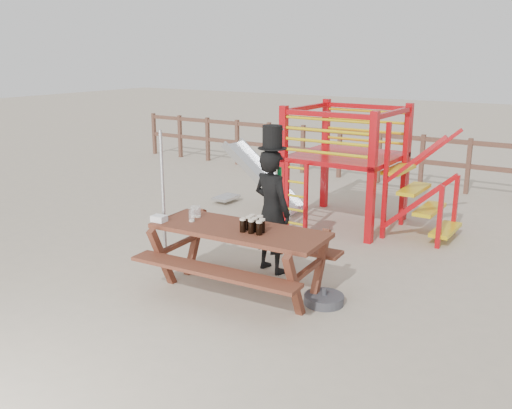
{
  "coord_description": "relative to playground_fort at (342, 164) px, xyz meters",
  "views": [
    {
      "loc": [
        4.23,
        -5.43,
        2.98
      ],
      "look_at": [
        0.15,
        0.8,
        0.97
      ],
      "focal_mm": 40.0,
      "sensor_mm": 36.0,
      "label": 1
    }
  ],
  "objects": [
    {
      "name": "playground_fort",
      "position": [
        0.0,
        0.0,
        0.0
      ],
      "size": [
        4.71,
        1.84,
        2.1
      ],
      "color": "#B80C12",
      "rests_on": "ground"
    },
    {
      "name": "back_fence",
      "position": [
        -0.12,
        3.42,
        -0.34
      ],
      "size": [
        15.09,
        0.09,
        1.2
      ],
      "color": "brown",
      "rests_on": "ground"
    },
    {
      "name": "parasol_base",
      "position": [
        1.3,
        -3.22,
        -1.01
      ],
      "size": [
        0.49,
        0.49,
        0.21
      ],
      "color": "#3D3D42",
      "rests_on": "ground"
    },
    {
      "name": "paper_bag",
      "position": [
        -0.78,
        -3.83,
        -0.18
      ],
      "size": [
        0.19,
        0.16,
        0.08
      ],
      "primitive_type": "cube",
      "rotation": [
        0.0,
        0.0,
        0.09
      ],
      "color": "white",
      "rests_on": "picnic_table"
    },
    {
      "name": "metal_pole",
      "position": [
        -0.82,
        -3.69,
        -0.06
      ],
      "size": [
        0.04,
        0.04,
        2.02
      ],
      "primitive_type": "cylinder",
      "color": "#B2B2B7",
      "rests_on": "ground"
    },
    {
      "name": "stout_pints",
      "position": [
        0.47,
        -3.5,
        -0.13
      ],
      "size": [
        0.3,
        0.29,
        0.17
      ],
      "color": "black",
      "rests_on": "picnic_table"
    },
    {
      "name": "empty_glasses",
      "position": [
        -0.48,
        -3.47,
        -0.15
      ],
      "size": [
        0.19,
        0.27,
        0.15
      ],
      "color": "silver",
      "rests_on": "picnic_table"
    },
    {
      "name": "ground",
      "position": [
        -0.12,
        -3.58,
        -1.07
      ],
      "size": [
        60.0,
        60.0,
        0.0
      ],
      "primitive_type": "plane",
      "color": "#B4A48C",
      "rests_on": "ground"
    },
    {
      "name": "man_with_hat",
      "position": [
        0.19,
        -2.64,
        -0.16
      ],
      "size": [
        0.71,
        0.56,
        2.03
      ],
      "rotation": [
        0.0,
        0.0,
        2.88
      ],
      "color": "black",
      "rests_on": "ground"
    },
    {
      "name": "picnic_table",
      "position": [
        0.25,
        -3.5,
        -0.53
      ],
      "size": [
        2.3,
        1.66,
        0.86
      ],
      "rotation": [
        0.0,
        0.0,
        0.06
      ],
      "color": "brown",
      "rests_on": "ground"
    }
  ]
}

